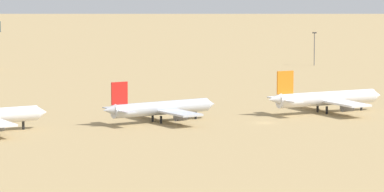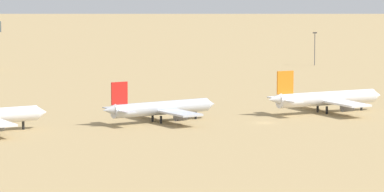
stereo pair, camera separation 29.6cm
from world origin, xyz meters
TOP-DOWN VIEW (x-y plane):
  - ground at (0.00, 0.00)m, footprint 4000.00×4000.00m
  - parked_jet_red_2 at (-24.96, 11.97)m, footprint 34.64×29.53m
  - parked_jet_orange_3 at (25.22, 11.69)m, footprint 37.87×31.89m
  - light_pole_west at (98.46, 149.68)m, footprint 1.80×0.50m

SIDE VIEW (x-z plane):
  - ground at x=0.00m, z-range 0.00..0.00m
  - parked_jet_red_2 at x=-24.96m, z-range -1.98..9.50m
  - parked_jet_orange_3 at x=25.22m, z-range -2.15..10.35m
  - light_pole_west at x=98.46m, z-range 1.18..15.18m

